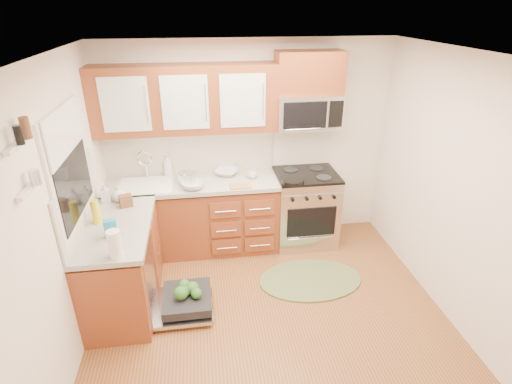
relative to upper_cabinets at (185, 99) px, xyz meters
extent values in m
plane|color=brown|center=(0.73, -1.57, -1.88)|extent=(3.50, 3.50, 0.00)
plane|color=white|center=(0.73, -1.57, 0.62)|extent=(3.50, 3.50, 0.00)
cube|color=silver|center=(0.73, 0.18, -0.62)|extent=(3.50, 0.04, 2.50)
cube|color=silver|center=(-1.02, -1.57, -0.62)|extent=(0.04, 3.50, 2.50)
cube|color=silver|center=(2.48, -1.57, -0.62)|extent=(0.04, 3.50, 2.50)
cube|color=brown|center=(0.00, -0.12, -1.45)|extent=(2.05, 0.60, 0.85)
cube|color=brown|center=(-0.72, -1.05, -1.45)|extent=(0.60, 1.25, 0.85)
cube|color=#A3A095|center=(0.00, -0.14, -0.97)|extent=(2.07, 0.64, 0.05)
cube|color=#A3A095|center=(-0.71, -1.05, -0.97)|extent=(0.64, 1.27, 0.05)
cube|color=silver|center=(0.00, 0.16, -0.67)|extent=(2.05, 0.02, 0.57)
cube|color=silver|center=(-1.01, -1.05, -0.67)|extent=(0.02, 1.25, 0.57)
cube|color=brown|center=(1.41, 0.00, 0.26)|extent=(0.76, 0.35, 0.47)
cube|color=white|center=(-0.98, -1.07, 0.00)|extent=(0.02, 0.96, 0.40)
cube|color=white|center=(-0.99, -1.92, 0.17)|extent=(0.04, 0.40, 0.03)
cube|color=white|center=(-0.99, -1.92, -0.12)|extent=(0.04, 0.40, 0.03)
cylinder|color=black|center=(1.17, -0.40, -0.90)|extent=(0.27, 0.27, 0.05)
cylinder|color=silver|center=(-0.04, -0.16, -0.88)|extent=(0.26, 0.26, 0.13)
cube|color=tan|center=(0.56, -0.35, -0.94)|extent=(0.25, 0.16, 0.02)
cylinder|color=silver|center=(-0.08, -0.19, -0.87)|extent=(0.13, 0.13, 0.15)
cylinder|color=white|center=(-0.62, -1.59, -0.83)|extent=(0.13, 0.13, 0.25)
cylinder|color=yellow|center=(-0.90, -0.98, -0.83)|extent=(0.08, 0.08, 0.24)
cylinder|color=red|center=(-0.61, -1.57, -0.85)|extent=(0.07, 0.07, 0.21)
cube|color=brown|center=(-0.67, -0.66, -0.89)|extent=(0.15, 0.13, 0.13)
cube|color=#2988C3|center=(-0.71, -1.26, -0.86)|extent=(0.11, 0.08, 0.17)
imported|color=#999999|center=(0.43, 0.03, -0.92)|extent=(0.36, 0.36, 0.07)
imported|color=#999999|center=(0.02, -0.32, -0.91)|extent=(0.33, 0.33, 0.08)
imported|color=#999999|center=(0.73, -0.13, -0.90)|extent=(0.15, 0.15, 0.09)
imported|color=#999999|center=(-0.27, 0.10, -0.81)|extent=(0.14, 0.14, 0.28)
imported|color=#999999|center=(-0.90, -0.52, -0.84)|extent=(0.11, 0.11, 0.21)
imported|color=#999999|center=(-0.76, -0.52, -0.86)|extent=(0.14, 0.14, 0.18)
camera|label=1|loc=(0.14, -4.51, 0.98)|focal=28.00mm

